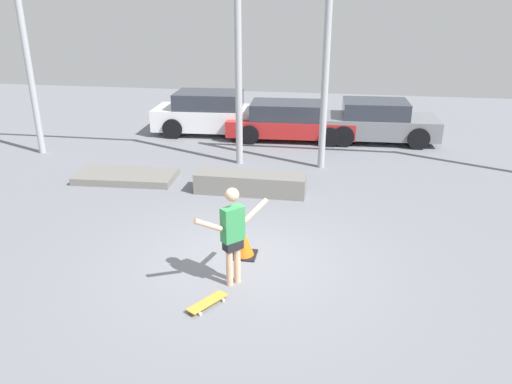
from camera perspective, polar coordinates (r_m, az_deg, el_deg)
The scene contains 11 objects.
ground_plane at distance 9.53m, azimuth -1.62°, elevation -8.20°, with size 36.00×36.00×0.00m, color slate.
skateboarder at distance 8.45m, azimuth -2.67°, elevation -4.49°, with size 1.09×1.14×1.80m.
skateboard at distance 8.37m, azimuth -5.58°, elevation -12.44°, with size 0.58×0.75×0.08m.
grind_box at distance 12.71m, azimuth -0.66°, elevation 0.97°, with size 2.82×0.69×0.52m, color slate.
manual_pad at distance 14.15m, azimuth -14.61°, elevation 1.73°, with size 2.68×1.24×0.19m, color slate.
canopy_support_left at distance 15.41m, azimuth -14.44°, elevation 16.02°, with size 6.68×0.20×5.37m.
canopy_support_right at distance 14.45m, azimuth 21.48°, elevation 14.92°, with size 6.68×0.20×5.37m.
parked_car_white at distance 18.39m, azimuth -4.98°, elevation 8.92°, with size 4.36×2.12×1.51m.
parked_car_red at distance 17.65m, azimuth 3.83°, elevation 8.07°, with size 4.45×2.02×1.29m.
parked_car_grey at distance 17.81m, azimuth 13.72°, elevation 7.82°, with size 3.99×2.06×1.40m.
traffic_cone at distance 9.68m, azimuth -1.40°, elevation -5.87°, with size 0.48×0.48×0.55m.
Camera 1 is at (1.61, -8.11, 4.73)m, focal length 35.00 mm.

